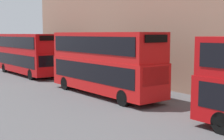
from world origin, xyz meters
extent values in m
cylinder|color=black|center=(0.48, 9.83, 0.50)|extent=(0.30, 1.00, 1.00)
cube|color=red|center=(1.60, 20.01, 1.46)|extent=(2.55, 10.22, 2.21)
cube|color=red|center=(1.60, 20.01, 3.50)|extent=(2.50, 10.01, 1.87)
cube|color=black|center=(1.60, 20.01, 1.72)|extent=(2.59, 9.40, 1.24)
cube|color=black|center=(1.60, 20.01, 3.59)|extent=(2.59, 9.40, 1.12)
cube|color=black|center=(1.60, 14.93, 1.90)|extent=(2.17, 0.06, 1.11)
cube|color=black|center=(1.60, 14.93, 4.06)|extent=(1.78, 0.06, 0.45)
cylinder|color=black|center=(0.48, 16.50, 0.50)|extent=(0.30, 1.00, 1.00)
cylinder|color=black|center=(2.73, 16.50, 0.50)|extent=(0.30, 1.00, 1.00)
cylinder|color=black|center=(0.48, 23.52, 0.50)|extent=(0.30, 1.00, 1.00)
cylinder|color=black|center=(2.73, 23.52, 0.50)|extent=(0.30, 1.00, 1.00)
cube|color=#B20C0F|center=(1.60, 33.69, 1.40)|extent=(2.55, 10.50, 2.10)
cube|color=#B20C0F|center=(1.60, 33.69, 3.37)|extent=(2.50, 10.29, 1.84)
cube|color=black|center=(1.60, 33.69, 1.65)|extent=(2.59, 9.66, 1.18)
cube|color=black|center=(1.60, 33.69, 3.47)|extent=(2.59, 9.66, 1.11)
cube|color=black|center=(1.60, 28.47, 1.82)|extent=(2.17, 0.06, 1.05)
cube|color=black|center=(1.60, 28.47, 3.93)|extent=(1.78, 0.06, 0.44)
cylinder|color=black|center=(0.48, 30.04, 0.50)|extent=(0.30, 1.00, 1.00)
cylinder|color=black|center=(2.73, 30.04, 0.50)|extent=(0.30, 1.00, 1.00)
cylinder|color=black|center=(0.48, 37.34, 0.50)|extent=(0.30, 1.00, 1.00)
cylinder|color=black|center=(2.73, 37.34, 0.50)|extent=(0.30, 1.00, 1.00)
cylinder|color=maroon|center=(4.35, 17.49, 0.76)|extent=(0.36, 0.36, 1.51)
sphere|color=tan|center=(4.35, 17.49, 1.62)|extent=(0.22, 0.22, 0.22)
camera|label=1|loc=(-11.34, 2.40, 4.35)|focal=50.00mm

